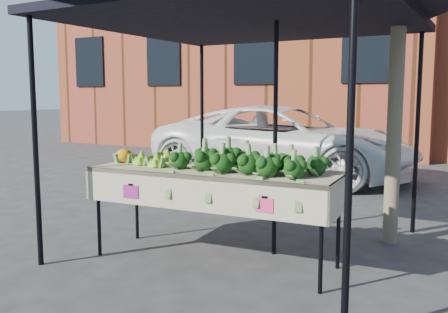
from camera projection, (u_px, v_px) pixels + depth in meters
ground at (218, 257)px, 4.84m from camera, size 90.00×90.00×0.00m
table at (214, 216)px, 4.66m from camera, size 2.45×0.96×0.90m
canopy at (247, 117)px, 5.01m from camera, size 3.16×3.16×2.74m
broccoli_heap at (246, 157)px, 4.45m from camera, size 1.47×0.57×0.26m
romanesco_cluster at (159, 154)px, 4.94m from camera, size 0.43×0.57×0.20m
cauliflower_pair at (124, 154)px, 5.06m from camera, size 0.20×0.20×0.18m
vehicle at (285, 46)px, 9.24m from camera, size 1.47×2.37×5.05m
street_tree at (399, 30)px, 5.04m from camera, size 2.30×2.30×4.54m
building_left at (266, 13)px, 17.10m from camera, size 12.00×8.00×9.00m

